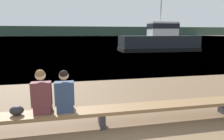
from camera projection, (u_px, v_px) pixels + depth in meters
name	position (u px, v px, depth m)	size (l,w,h in m)	color
water_surface	(71.00, 37.00, 124.71)	(240.00, 240.00, 0.00)	#386084
far_shoreline	(71.00, 31.00, 175.36)	(600.00, 12.00, 7.91)	#2D3D2D
bench_main	(102.00, 112.00, 4.68)	(7.40, 0.52, 0.43)	brown
person_left	(42.00, 95.00, 4.34)	(0.42, 0.43, 0.99)	#56282D
person_right	(65.00, 94.00, 4.44)	(0.42, 0.42, 0.96)	navy
shopping_bag	(17.00, 110.00, 4.30)	(0.29, 0.21, 0.21)	#232328
tugboat_red	(159.00, 42.00, 24.47)	(9.67, 3.63, 6.04)	black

